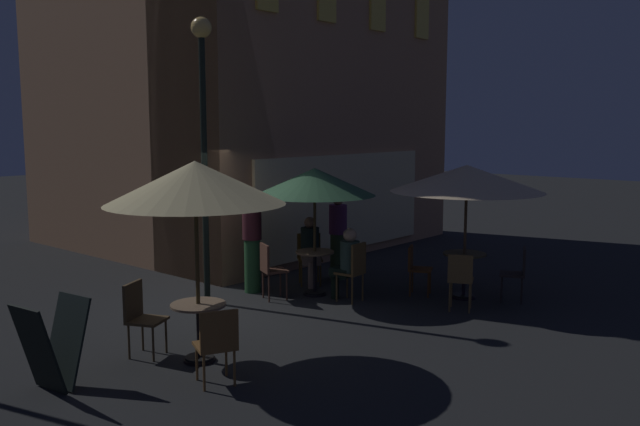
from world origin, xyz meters
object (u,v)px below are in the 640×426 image
cafe_table_0 (464,265)px  patio_umbrella_0 (467,179)px  street_lamp_near_corner (203,107)px  cafe_chair_1 (416,265)px  patio_umbrella_1 (315,182)px  cafe_table_1 (315,264)px  cafe_chair_5 (270,266)px  patron_standing_2 (338,237)px  patio_umbrella_2 (195,183)px  cafe_chair_6 (140,312)px  cafe_chair_3 (354,267)px  cafe_chair_4 (309,254)px  cafe_table_2 (199,320)px  menu_sandwich_board (52,345)px  cafe_chair_0 (518,269)px  cafe_chair_7 (217,340)px  patron_standing_3 (252,242)px  patron_seated_0 (347,260)px  cafe_chair_2 (460,276)px  patron_seated_1 (310,247)px

cafe_table_0 → patio_umbrella_0: bearing=-135.0°
street_lamp_near_corner → cafe_chair_1: (2.71, -2.34, -2.70)m
patio_umbrella_1 → cafe_chair_1: patio_umbrella_1 is taller
cafe_table_1 → cafe_chair_5: bearing=153.8°
street_lamp_near_corner → cafe_table_1: street_lamp_near_corner is taller
cafe_table_1 → patron_standing_2: patron_standing_2 is taller
patio_umbrella_2 → cafe_chair_6: bearing=116.0°
cafe_chair_3 → cafe_chair_5: cafe_chair_3 is taller
cafe_chair_4 → cafe_table_2: bearing=-25.0°
menu_sandwich_board → cafe_table_2: size_ratio=1.36×
cafe_chair_0 → cafe_chair_7: size_ratio=1.02×
cafe_table_2 → patron_standing_3: patron_standing_3 is taller
cafe_chair_6 → cafe_table_1: bearing=69.0°
street_lamp_near_corner → cafe_chair_3: size_ratio=4.61×
cafe_table_2 → patio_umbrella_1: patio_umbrella_1 is taller
patron_seated_0 → cafe_chair_2: bearing=-163.4°
cafe_chair_6 → cafe_chair_7: size_ratio=1.06×
patron_standing_2 → street_lamp_near_corner: bearing=162.3°
cafe_table_0 → cafe_chair_1: bearing=115.5°
cafe_table_2 → cafe_chair_0: bearing=-19.0°
cafe_chair_3 → patron_seated_0: bearing=0.0°
cafe_table_1 → patron_seated_1: (0.47, 0.52, 0.18)m
cafe_chair_6 → patron_standing_3: bearing=86.1°
cafe_table_1 → patron_seated_1: patron_seated_1 is taller
cafe_table_2 → patron_standing_3: (2.85, 2.03, 0.37)m
cafe_table_1 → street_lamp_near_corner: bearing=147.2°
cafe_chair_3 → cafe_chair_2: bearing=-162.0°
cafe_chair_6 → street_lamp_near_corner: bearing=95.2°
menu_sandwich_board → cafe_chair_2: 6.09m
patio_umbrella_1 → patron_seated_0: size_ratio=1.78×
cafe_chair_7 → patron_standing_2: (5.01, 2.33, 0.27)m
street_lamp_near_corner → patron_standing_2: street_lamp_near_corner is taller
cafe_chair_5 → cafe_table_0: bearing=-21.2°
patio_umbrella_1 → cafe_chair_6: bearing=-175.0°
patio_umbrella_0 → patron_standing_2: patio_umbrella_0 is taller
patio_umbrella_0 → cafe_chair_3: patio_umbrella_0 is taller
patio_umbrella_1 → patio_umbrella_2: bearing=-162.8°
cafe_table_0 → cafe_chair_5: (-2.24, 2.44, 0.02)m
cafe_chair_6 → patron_standing_2: (4.97, 0.79, 0.24)m
cafe_chair_4 → patron_seated_0: patron_seated_0 is taller
patio_umbrella_1 → cafe_chair_2: patio_umbrella_1 is taller
patio_umbrella_1 → cafe_chair_6: size_ratio=2.31×
cafe_table_0 → cafe_chair_5: 3.31m
patio_umbrella_1 → cafe_chair_4: 1.64m
menu_sandwich_board → patio_umbrella_1: size_ratio=0.46×
cafe_chair_0 → cafe_chair_1: (-0.72, 1.54, -0.03)m
cafe_chair_2 → patron_seated_1: 2.97m
cafe_table_0 → cafe_chair_6: bearing=161.7°
cafe_chair_4 → cafe_chair_7: (-4.38, -2.50, -0.02)m
street_lamp_near_corner → cafe_chair_7: bearing=-127.9°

